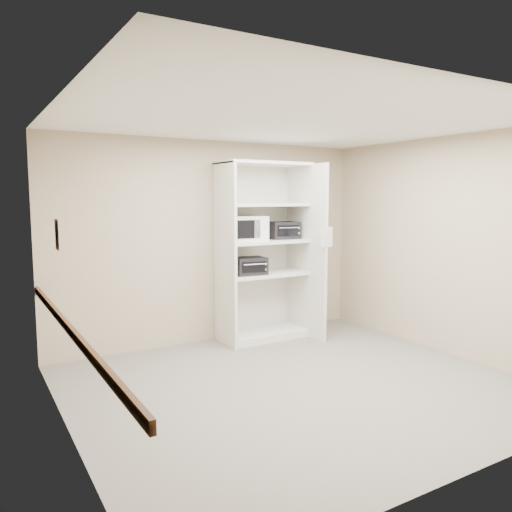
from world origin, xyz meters
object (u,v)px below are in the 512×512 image
toaster_oven_upper (283,230)px  toaster_oven_lower (250,266)px  shelving_unit (266,257)px  microwave (244,228)px

toaster_oven_upper → toaster_oven_lower: toaster_oven_upper is taller
shelving_unit → microwave: size_ratio=4.37×
shelving_unit → microwave: (-0.33, 0.05, 0.41)m
shelving_unit → microwave: 0.52m
toaster_oven_upper → microwave: bearing=-176.0°
microwave → toaster_oven_upper: 0.63m
microwave → toaster_oven_upper: bearing=3.3°
shelving_unit → toaster_oven_upper: (0.30, 0.05, 0.36)m
shelving_unit → microwave: shelving_unit is taller
toaster_oven_lower → microwave: bearing=115.6°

